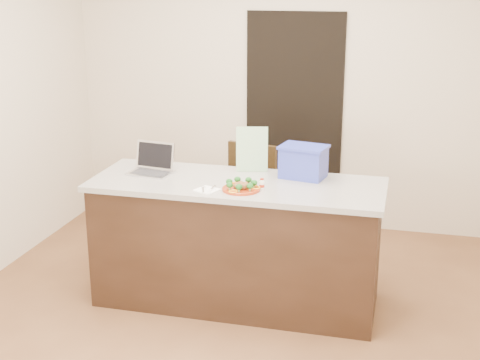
% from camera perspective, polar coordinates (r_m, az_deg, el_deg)
% --- Properties ---
extents(ground, '(4.00, 4.00, 0.00)m').
position_cam_1_polar(ground, '(4.81, -1.02, -11.55)').
color(ground, brown).
rests_on(ground, ground).
extents(room_shell, '(4.00, 4.00, 4.00)m').
position_cam_1_polar(room_shell, '(4.28, -1.14, 7.86)').
color(room_shell, white).
rests_on(room_shell, ground).
extents(doorway, '(0.90, 0.02, 2.00)m').
position_cam_1_polar(doorway, '(6.27, 4.61, 5.03)').
color(doorway, black).
rests_on(doorway, ground).
extents(island, '(2.06, 0.76, 0.92)m').
position_cam_1_polar(island, '(4.83, -0.27, -5.35)').
color(island, black).
rests_on(island, ground).
extents(plate, '(0.26, 0.26, 0.02)m').
position_cam_1_polar(plate, '(4.49, 0.10, -0.75)').
color(plate, '#9A2C0E').
rests_on(plate, island).
extents(meatballs, '(0.10, 0.10, 0.04)m').
position_cam_1_polar(meatballs, '(4.49, 0.12, -0.45)').
color(meatballs, brown).
rests_on(meatballs, plate).
extents(broccoli, '(0.22, 0.21, 0.04)m').
position_cam_1_polar(broccoli, '(4.48, 0.10, -0.26)').
color(broccoli, '#124413').
rests_on(broccoli, plate).
extents(pepper_rings, '(0.23, 0.23, 0.01)m').
position_cam_1_polar(pepper_rings, '(4.49, 0.10, -0.64)').
color(pepper_rings, '#FCAE1A').
rests_on(pepper_rings, plate).
extents(napkin, '(0.18, 0.18, 0.01)m').
position_cam_1_polar(napkin, '(4.50, -2.84, -0.85)').
color(napkin, white).
rests_on(napkin, island).
extents(fork, '(0.05, 0.14, 0.00)m').
position_cam_1_polar(fork, '(4.51, -3.06, -0.74)').
color(fork, silver).
rests_on(fork, napkin).
extents(knife, '(0.02, 0.18, 0.01)m').
position_cam_1_polar(knife, '(4.47, -2.53, -0.86)').
color(knife, white).
rests_on(knife, napkin).
extents(yogurt_bottle, '(0.04, 0.04, 0.08)m').
position_cam_1_polar(yogurt_bottle, '(4.51, 1.88, -0.40)').
color(yogurt_bottle, white).
rests_on(yogurt_bottle, island).
extents(laptop, '(0.33, 0.28, 0.22)m').
position_cam_1_polar(laptop, '(4.93, -7.47, 1.32)').
color(laptop, silver).
rests_on(laptop, island).
extents(leaflet, '(0.24, 0.10, 0.33)m').
position_cam_1_polar(leaflet, '(4.89, 1.03, 2.64)').
color(leaflet, silver).
rests_on(leaflet, island).
extents(blue_box, '(0.36, 0.29, 0.23)m').
position_cam_1_polar(blue_box, '(4.77, 5.43, 1.58)').
color(blue_box, '#303CAD').
rests_on(blue_box, island).
extents(chair, '(0.52, 0.52, 0.98)m').
position_cam_1_polar(chair, '(5.51, 0.78, -1.40)').
color(chair, '#35230F').
rests_on(chair, ground).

